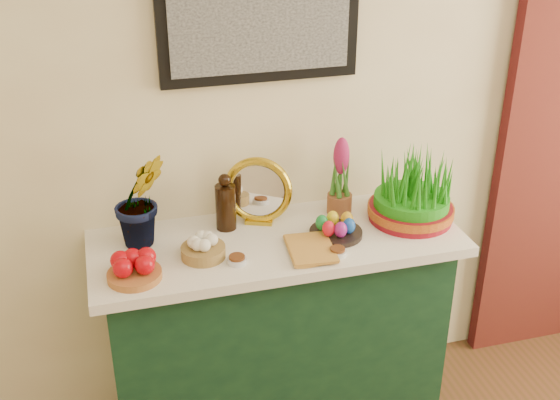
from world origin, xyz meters
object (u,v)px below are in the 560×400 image
Objects in this scene: hyacinth_green at (139,185)px; mirror at (258,191)px; sideboard at (277,335)px; book at (288,251)px; wheatgrass_sabzeh at (412,191)px.

mirror is at bearing -5.11° from hyacinth_green.
sideboard is 4.80× the size of mirror.
book is at bearing -80.68° from mirror.
mirror is at bearing 104.31° from book.
sideboard is 0.86m from hyacinth_green.
sideboard is 0.80m from wheatgrass_sabzeh.
book is 0.56m from wheatgrass_sabzeh.
mirror is 0.60m from wheatgrass_sabzeh.
sideboard is at bearing 179.73° from wheatgrass_sabzeh.
wheatgrass_sabzeh reaches higher than book.
hyacinth_green is at bearing 169.81° from sideboard.
hyacinth_green is 0.58m from book.
wheatgrass_sabzeh is at bearing -0.27° from sideboard.
sideboard is 0.61m from mirror.
sideboard is 5.98× the size of book.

